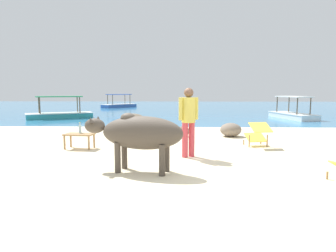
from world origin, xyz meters
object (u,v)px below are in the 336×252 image
person_standing (189,117)px  boat_teal (60,114)px  low_bench_table (79,136)px  boat_white (292,114)px  deck_chair_near (258,133)px  boat_blue (119,104)px  cow (139,133)px  bottle (80,129)px

person_standing → boat_teal: size_ratio=0.43×
low_bench_table → boat_white: size_ratio=0.21×
deck_chair_near → boat_teal: size_ratio=0.22×
deck_chair_near → boat_blue: bearing=12.5°
cow → low_bench_table: cow is taller
deck_chair_near → person_standing: person_standing is taller
bottle → boat_teal: boat_teal is taller
cow → boat_teal: size_ratio=0.54×
person_standing → boat_white: person_standing is taller
bottle → boat_teal: 10.07m
bottle → boat_blue: size_ratio=0.08×
boat_blue → person_standing: bearing=54.8°
person_standing → boat_white: (6.30, 10.43, -0.70)m
low_bench_table → boat_blue: 21.41m
bottle → deck_chair_near: bearing=4.1°
boat_white → deck_chair_near: bearing=144.3°
cow → low_bench_table: bearing=-37.1°
deck_chair_near → boat_teal: bearing=37.4°
boat_white → cow: bearing=138.1°
deck_chair_near → boat_teal: boat_teal is taller
person_standing → boat_teal: person_standing is taller
person_standing → boat_blue: (-6.11, 22.09, -0.70)m
person_standing → boat_blue: person_standing is taller
deck_chair_near → low_bench_table: bearing=86.4°
boat_white → boat_blue: (-12.41, 11.66, 0.00)m
person_standing → boat_teal: bearing=-173.8°
person_standing → cow: bearing=-64.9°
bottle → cow: bearing=-50.6°
low_bench_table → person_standing: person_standing is taller
boat_white → boat_blue: bearing=36.6°
deck_chair_near → person_standing: size_ratio=0.52×
low_bench_table → person_standing: bearing=-11.5°
low_bench_table → person_standing: (2.91, -0.92, 0.61)m
cow → bottle: 3.06m
low_bench_table → bottle: 0.21m
cow → deck_chair_near: (2.95, 2.71, -0.36)m
low_bench_table → boat_blue: boat_blue is taller
low_bench_table → deck_chair_near: 4.90m
bottle → boat_white: 13.17m
boat_blue → cow: bearing=51.7°
low_bench_table → boat_white: boat_white is taller
cow → boat_white: (7.27, 11.78, -0.50)m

